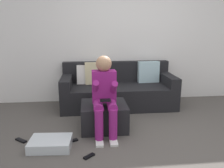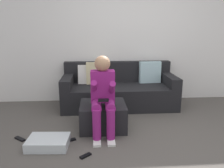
# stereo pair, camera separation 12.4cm
# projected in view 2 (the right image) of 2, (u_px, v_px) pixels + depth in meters

# --- Properties ---
(ground_plane) EXTENTS (7.09, 7.09, 0.00)m
(ground_plane) POSITION_uv_depth(u_px,v_px,m) (152.00, 148.00, 2.85)
(ground_plane) COLOR #544F49
(wall_back) EXTENTS (5.45, 0.10, 2.62)m
(wall_back) POSITION_uv_depth(u_px,v_px,m) (129.00, 36.00, 4.55)
(wall_back) COLOR white
(wall_back) RESTS_ON ground_plane
(couch_sectional) EXTENTS (2.10, 0.87, 0.83)m
(couch_sectional) POSITION_uv_depth(u_px,v_px,m) (118.00, 90.00, 4.36)
(couch_sectional) COLOR black
(couch_sectional) RESTS_ON ground_plane
(ottoman) EXTENTS (0.67, 0.60, 0.38)m
(ottoman) POSITION_uv_depth(u_px,v_px,m) (103.00, 116.00, 3.40)
(ottoman) COLOR black
(ottoman) RESTS_ON ground_plane
(person_seated) EXTENTS (0.34, 0.62, 1.10)m
(person_seated) POSITION_uv_depth(u_px,v_px,m) (103.00, 93.00, 3.13)
(person_seated) COLOR #8C1E72
(person_seated) RESTS_ON ground_plane
(storage_bin) EXTENTS (0.53, 0.40, 0.12)m
(storage_bin) POSITION_uv_depth(u_px,v_px,m) (48.00, 142.00, 2.88)
(storage_bin) COLOR silver
(storage_bin) RESTS_ON ground_plane
(remote_near_ottoman) EXTENTS (0.14, 0.13, 0.02)m
(remote_near_ottoman) POSITION_uv_depth(u_px,v_px,m) (86.00, 156.00, 2.67)
(remote_near_ottoman) COLOR black
(remote_near_ottoman) RESTS_ON ground_plane
(remote_by_storage_bin) EXTENTS (0.18, 0.13, 0.02)m
(remote_by_storage_bin) POSITION_uv_depth(u_px,v_px,m) (69.00, 140.00, 3.03)
(remote_by_storage_bin) COLOR black
(remote_by_storage_bin) RESTS_ON ground_plane
(remote_under_side_table) EXTENTS (0.17, 0.15, 0.02)m
(remote_under_side_table) POSITION_uv_depth(u_px,v_px,m) (20.00, 139.00, 3.07)
(remote_under_side_table) COLOR black
(remote_under_side_table) RESTS_ON ground_plane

